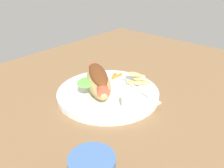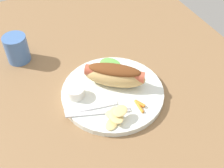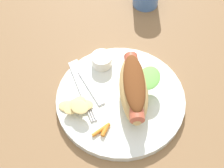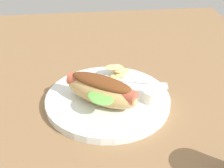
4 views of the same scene
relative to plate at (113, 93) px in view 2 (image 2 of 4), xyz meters
The scene contains 9 objects.
ground_plane 2.66cm from the plate, 137.76° to the right, with size 120.00×90.00×1.80cm, color olive.
plate is the anchor object (origin of this frame).
hot_dog 4.89cm from the plate, 144.56° to the left, with size 14.42×16.38×6.14cm.
sauce_ramekin 9.76cm from the plate, 103.89° to the right, with size 4.53×4.53×2.61cm, color white.
fork 8.51cm from the plate, 51.73° to the right, with size 5.94×15.37×0.40cm.
knife 8.00cm from the plate, 66.72° to the right, with size 13.12×1.40×0.36cm, color silver.
chips_pile 9.50cm from the plate, 20.99° to the right, with size 7.18×7.37×2.88cm.
carrot_garnish 8.67cm from the plate, 26.85° to the left, with size 4.06×1.96×0.89cm.
drinking_cup 31.35cm from the plate, 141.92° to the right, with size 6.69×6.69×8.14cm, color #4770B2.
Camera 2 is at (47.90, -20.10, 56.23)cm, focal length 46.10 mm.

